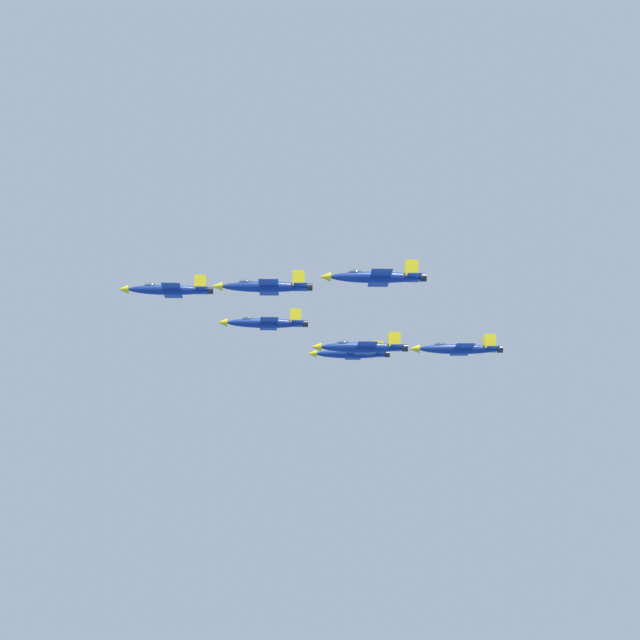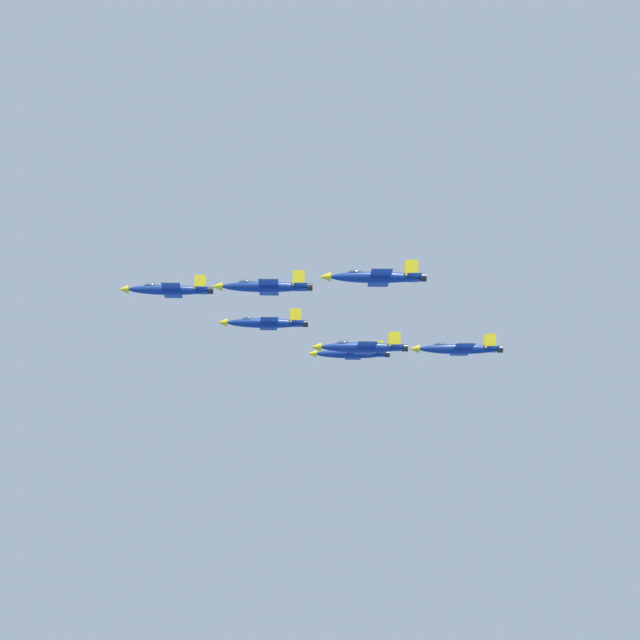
% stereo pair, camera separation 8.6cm
% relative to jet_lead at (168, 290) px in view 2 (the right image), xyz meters
% --- Properties ---
extents(jet_lead, '(16.49, 11.12, 3.77)m').
position_rel_jet_lead_xyz_m(jet_lead, '(0.00, 0.00, 0.00)').
color(jet_lead, navy).
extents(jet_left_wingman, '(16.64, 11.15, 3.76)m').
position_rel_jet_lead_xyz_m(jet_left_wingman, '(23.42, -5.38, -3.33)').
color(jet_left_wingman, navy).
extents(jet_right_wingman, '(16.80, 11.33, 3.84)m').
position_rel_jet_lead_xyz_m(jet_right_wingman, '(9.08, 22.25, -2.63)').
color(jet_right_wingman, navy).
extents(jet_left_outer, '(16.45, 11.04, 3.72)m').
position_rel_jet_lead_xyz_m(jet_left_outer, '(46.84, -10.76, -5.67)').
color(jet_left_outer, navy).
extents(jet_right_outer, '(16.32, 10.97, 3.71)m').
position_rel_jet_lead_xyz_m(jet_right_outer, '(18.17, 44.50, -5.59)').
color(jet_right_outer, navy).
extents(jet_slot_rear, '(16.97, 11.42, 3.87)m').
position_rel_jet_lead_xyz_m(jet_slot_rear, '(32.50, 16.87, -10.83)').
color(jet_slot_rear, navy).
extents(jet_trailing, '(16.48, 11.05, 3.73)m').
position_rel_jet_lead_xyz_m(jet_trailing, '(48.76, 25.30, -10.97)').
color(jet_trailing, navy).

